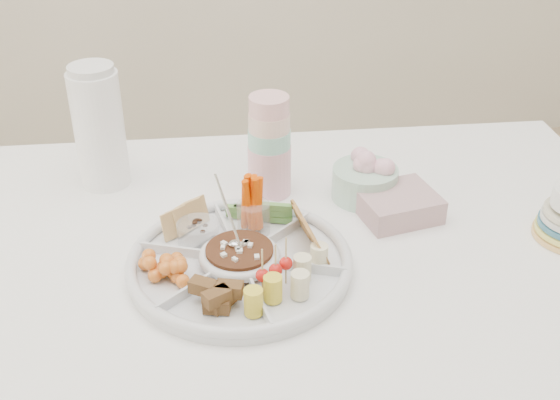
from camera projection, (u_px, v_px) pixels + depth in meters
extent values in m
cylinder|color=white|center=(240.00, 260.00, 1.20)|extent=(0.48, 0.48, 0.04)
cylinder|color=black|center=(240.00, 256.00, 1.19)|extent=(0.15, 0.15, 0.04)
cylinder|color=silver|center=(269.00, 139.00, 1.37)|extent=(0.09, 0.09, 0.24)
cylinder|color=white|center=(99.00, 125.00, 1.40)|extent=(0.12, 0.12, 0.26)
cylinder|color=#8DBCA4|center=(365.00, 176.00, 1.39)|extent=(0.15, 0.15, 0.10)
cube|color=#B68E91|center=(397.00, 205.00, 1.35)|extent=(0.17, 0.15, 0.05)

